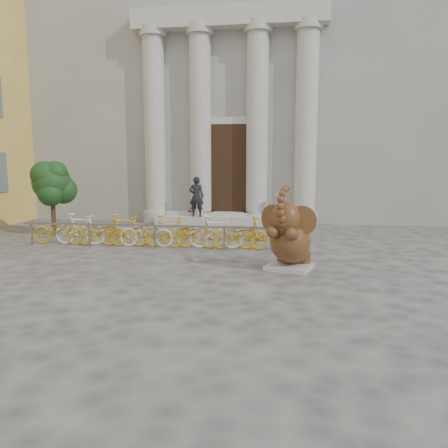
# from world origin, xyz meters

# --- Properties ---
(ground) EXTENTS (80.00, 80.00, 0.00)m
(ground) POSITION_xyz_m (0.00, 0.00, 0.00)
(ground) COLOR #474442
(ground) RESTS_ON ground
(classical_building) EXTENTS (22.00, 10.70, 12.00)m
(classical_building) POSITION_xyz_m (0.00, 14.93, 5.98)
(classical_building) COLOR gray
(classical_building) RESTS_ON ground
(entrance_steps) EXTENTS (6.00, 1.20, 0.36)m
(entrance_steps) POSITION_xyz_m (0.00, 9.40, 0.18)
(entrance_steps) COLOR #A8A59E
(entrance_steps) RESTS_ON ground
(elephant_statue) EXTENTS (1.38, 1.65, 2.08)m
(elephant_statue) POSITION_xyz_m (2.54, 1.90, 0.76)
(elephant_statue) COLOR #A8A59E
(elephant_statue) RESTS_ON ground
(bike_rack) EXTENTS (8.50, 0.53, 1.00)m
(bike_rack) POSITION_xyz_m (-1.50, 4.22, 0.50)
(bike_rack) COLOR slate
(bike_rack) RESTS_ON ground
(tree) EXTENTS (1.53, 1.39, 2.65)m
(tree) POSITION_xyz_m (-5.78, 5.79, 1.85)
(tree) COLOR #332114
(tree) RESTS_ON ground
(pedestrian) EXTENTS (0.63, 0.43, 1.67)m
(pedestrian) POSITION_xyz_m (-1.25, 9.05, 1.19)
(pedestrian) COLOR black
(pedestrian) RESTS_ON entrance_steps
(balustrade_post) EXTENTS (0.41, 0.41, 1.01)m
(balustrade_post) POSITION_xyz_m (2.20, 9.10, 0.83)
(balustrade_post) COLOR #A8A59E
(balustrade_post) RESTS_ON entrance_steps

